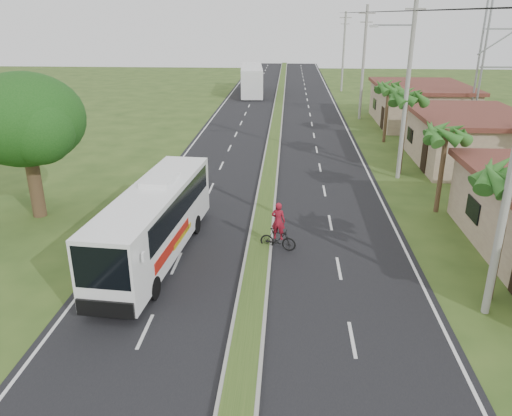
{
  "coord_description": "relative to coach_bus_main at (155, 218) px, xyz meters",
  "views": [
    {
      "loc": [
        1.22,
        -14.03,
        10.1
      ],
      "look_at": [
        -0.19,
        7.26,
        1.8
      ],
      "focal_mm": 35.0,
      "sensor_mm": 36.0,
      "label": 1
    }
  ],
  "objects": [
    {
      "name": "palm_verge_c",
      "position": [
        13.25,
        13.41,
        3.24
      ],
      "size": [
        2.4,
        2.4,
        5.85
      ],
      "color": "#473321",
      "rests_on": "ground"
    },
    {
      "name": "palm_verge_d",
      "position": [
        13.75,
        22.41,
        2.67
      ],
      "size": [
        2.4,
        2.4,
        5.25
      ],
      "color": "#473321",
      "rests_on": "ground"
    },
    {
      "name": "motorcyclist",
      "position": [
        5.31,
        1.08,
        -1.04
      ],
      "size": [
        1.76,
        0.9,
        2.31
      ],
      "rotation": [
        0.0,
        0.0,
        -0.26
      ],
      "color": "black",
      "rests_on": "ground"
    },
    {
      "name": "shade_tree",
      "position": [
        -7.66,
        4.43,
        3.14
      ],
      "size": [
        6.3,
        6.0,
        7.54
      ],
      "color": "#473321",
      "rests_on": "ground"
    },
    {
      "name": "shop_far",
      "position": [
        18.45,
        30.41,
        0.05
      ],
      "size": [
        8.6,
        11.6,
        3.82
      ],
      "color": "gray",
      "rests_on": "ground"
    },
    {
      "name": "shop_mid",
      "position": [
        18.45,
        16.41,
        -0.03
      ],
      "size": [
        7.6,
        10.6,
        3.67
      ],
      "color": "gray",
      "rests_on": "ground"
    },
    {
      "name": "palm_verge_a",
      "position": [
        13.45,
        -2.59,
        2.86
      ],
      "size": [
        2.4,
        2.4,
        5.45
      ],
      "color": "#473321",
      "rests_on": "ground"
    },
    {
      "name": "utility_pole_d",
      "position": [
        12.95,
        52.41,
        3.54
      ],
      "size": [
        1.6,
        0.28,
        10.5
      ],
      "color": "gray",
      "rests_on": "ground"
    },
    {
      "name": "utility_pole_b",
      "position": [
        12.92,
        12.41,
        4.37
      ],
      "size": [
        3.2,
        0.28,
        12.0
      ],
      "color": "gray",
      "rests_on": "ground"
    },
    {
      "name": "palm_verge_b",
      "position": [
        13.85,
        6.41,
        2.47
      ],
      "size": [
        2.4,
        2.4,
        5.05
      ],
      "color": "#473321",
      "rests_on": "ground"
    },
    {
      "name": "coach_bus_far",
      "position": [
        0.55,
        49.02,
        0.19
      ],
      "size": [
        3.74,
        12.76,
        3.66
      ],
      "rotation": [
        0.0,
        0.0,
        0.08
      ],
      "color": "white",
      "rests_on": "ground"
    },
    {
      "name": "road_asphalt",
      "position": [
        4.45,
        14.41,
        -1.87
      ],
      "size": [
        14.0,
        160.0,
        0.02
      ],
      "primitive_type": "cube",
      "color": "black",
      "rests_on": "ground"
    },
    {
      "name": "ground",
      "position": [
        4.45,
        -5.59,
        -1.88
      ],
      "size": [
        180.0,
        180.0,
        0.0
      ],
      "primitive_type": "plane",
      "color": "#2F481A",
      "rests_on": "ground"
    },
    {
      "name": "lane_edge_right",
      "position": [
        11.15,
        14.41,
        -1.88
      ],
      "size": [
        0.12,
        160.0,
        0.01
      ],
      "primitive_type": "cube",
      "color": "silver",
      "rests_on": "ground"
    },
    {
      "name": "utility_pole_c",
      "position": [
        12.95,
        32.41,
        3.79
      ],
      "size": [
        1.6,
        0.28,
        11.0
      ],
      "color": "gray",
      "rests_on": "ground"
    },
    {
      "name": "coach_bus_main",
      "position": [
        0.0,
        0.0,
        0.0
      ],
      "size": [
        3.05,
        10.74,
        3.43
      ],
      "rotation": [
        0.0,
        0.0,
        -0.08
      ],
      "color": "white",
      "rests_on": "ground"
    },
    {
      "name": "median_strip",
      "position": [
        4.45,
        14.41,
        -1.78
      ],
      "size": [
        1.2,
        160.0,
        0.18
      ],
      "color": "gray",
      "rests_on": "ground"
    },
    {
      "name": "lane_edge_left",
      "position": [
        -2.25,
        14.41,
        -1.88
      ],
      "size": [
        0.12,
        160.0,
        0.01
      ],
      "primitive_type": "cube",
      "color": "silver",
      "rests_on": "ground"
    }
  ]
}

